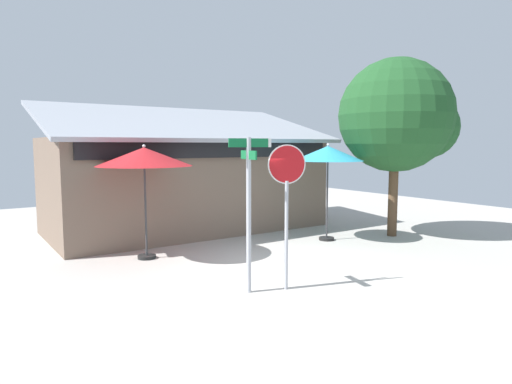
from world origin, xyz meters
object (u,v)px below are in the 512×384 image
object	(u,v)px
shade_tree	(400,117)
patio_umbrella_teal_center	(328,154)
stop_sign	(287,190)
street_sign_post	(249,200)
patio_umbrella_crimson_left	(144,158)

from	to	relation	value
shade_tree	patio_umbrella_teal_center	bearing A→B (deg)	162.06
stop_sign	shade_tree	distance (m)	6.51
shade_tree	street_sign_post	bearing A→B (deg)	-164.39
patio_umbrella_crimson_left	shade_tree	xyz separation A→B (m)	(7.30, -1.64, 1.11)
patio_umbrella_crimson_left	street_sign_post	bearing A→B (deg)	-78.91
street_sign_post	stop_sign	bearing A→B (deg)	-20.25
patio_umbrella_crimson_left	shade_tree	bearing A→B (deg)	-12.64
shade_tree	patio_umbrella_crimson_left	bearing A→B (deg)	167.36
patio_umbrella_teal_center	shade_tree	xyz separation A→B (m)	(2.22, -0.72, 1.08)
patio_umbrella_teal_center	shade_tree	distance (m)	2.57
street_sign_post	patio_umbrella_crimson_left	xyz separation A→B (m)	(-0.68, 3.49, 0.70)
stop_sign	patio_umbrella_crimson_left	xyz separation A→B (m)	(-1.36, 3.74, 0.54)
stop_sign	patio_umbrella_teal_center	xyz separation A→B (m)	(3.71, 2.82, 0.57)
stop_sign	patio_umbrella_teal_center	distance (m)	4.70
street_sign_post	stop_sign	world-z (taller)	street_sign_post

